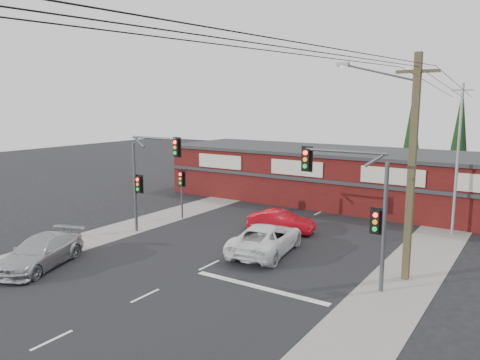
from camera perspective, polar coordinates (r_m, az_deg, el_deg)
The scene contains 18 objects.
ground at distance 23.72m, azimuth -3.09°, elevation -10.03°, with size 120.00×120.00×0.00m, color black.
road_strip at distance 27.70m, azimuth 3.11°, elevation -7.13°, with size 14.00×70.00×0.01m, color black.
verge_left at distance 32.65m, azimuth -9.93°, elevation -4.68°, with size 3.00×70.00×0.02m, color gray.
verge_right at distance 24.76m, azimuth 20.62°, elevation -9.78°, with size 3.00×70.00×0.02m, color gray.
stop_line at distance 20.73m, azimuth 2.39°, elevation -12.94°, with size 6.50×0.35×0.01m, color silver.
white_suv at distance 24.98m, azimuth 3.21°, elevation -7.12°, with size 2.60×5.65×1.57m, color white.
silver_suv at distance 24.85m, azimuth -23.16°, elevation -8.08°, with size 2.09×5.14×1.49m, color #ADB0B3.
red_sedan at distance 28.93m, azimuth 5.03°, elevation -5.06°, with size 1.42×4.06×1.34m, color #B50B17.
lane_dashes at distance 26.81m, azimuth 1.93°, elevation -7.67°, with size 0.12×45.43×0.01m.
shop_building at distance 38.20m, azimuth 10.93°, elevation 0.61°, with size 27.30×8.40×4.22m.
conifer_near at distance 43.16m, azimuth 20.23°, elevation 5.67°, with size 1.80×1.80×9.25m.
conifer_far at distance 44.48m, azimuth 25.23°, elevation 5.45°, with size 1.80×1.80×9.25m.
traffic_mast_left at distance 28.36m, azimuth -11.24°, elevation 1.22°, with size 3.77×0.27×5.97m.
traffic_mast_right at distance 20.42m, azimuth 14.26°, elevation -2.03°, with size 3.96×0.27×5.97m.
pedestal_signal at distance 32.03m, azimuth -7.13°, elevation -0.50°, with size 0.55×0.27×3.38m.
utility_pole at distance 21.67m, azimuth 19.90°, elevation 2.23°, with size 4.38×0.59×10.00m.
steel_pole at distance 30.44m, azimuth 25.01°, elevation 2.53°, with size 1.20×0.16×9.00m.
power_lines at distance 16.27m, azimuth 16.37°, elevation 13.05°, with size 2.01×29.00×1.22m.
Camera 1 is at (13.32, -17.96, 7.93)m, focal length 35.00 mm.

